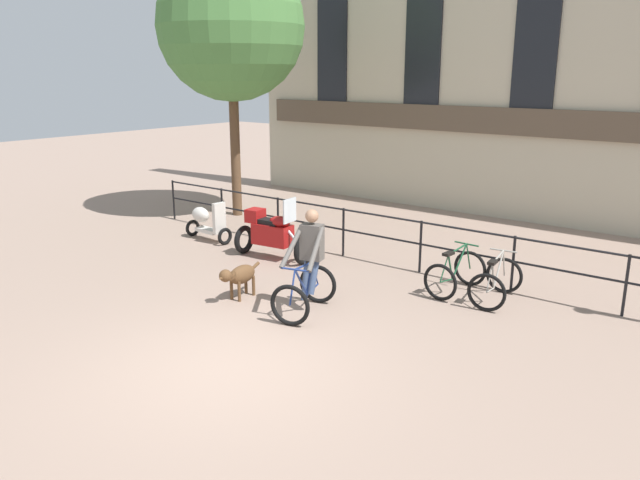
{
  "coord_description": "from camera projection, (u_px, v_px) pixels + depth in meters",
  "views": [
    {
      "loc": [
        5.69,
        -5.33,
        3.88
      ],
      "look_at": [
        -0.69,
        2.86,
        1.05
      ],
      "focal_mm": 35.0,
      "sensor_mm": 36.0,
      "label": 1
    }
  ],
  "objects": [
    {
      "name": "building_facade",
      "position": [
        541.0,
        38.0,
        15.59
      ],
      "size": [
        18.0,
        0.72,
        9.39
      ],
      "color": "#BCB299",
      "rests_on": "ground_plane"
    },
    {
      "name": "parked_bicycle_mid_left",
      "position": [
        496.0,
        282.0,
        10.73
      ],
      "size": [
        0.78,
        1.18,
        0.86
      ],
      "rotation": [
        0.0,
        0.0,
        3.25
      ],
      "color": "black",
      "rests_on": "ground_plane"
    },
    {
      "name": "canal_railing",
      "position": [
        421.0,
        238.0,
        12.22
      ],
      "size": [
        15.05,
        0.05,
        1.05
      ],
      "color": "black",
      "rests_on": "ground_plane"
    },
    {
      "name": "parked_scooter",
      "position": [
        207.0,
        221.0,
        14.64
      ],
      "size": [
        1.3,
        0.48,
        0.96
      ],
      "rotation": [
        0.0,
        0.0,
        1.51
      ],
      "color": "black",
      "rests_on": "ground_plane"
    },
    {
      "name": "tree_canalside_left",
      "position": [
        231.0,
        26.0,
        16.04
      ],
      "size": [
        3.84,
        3.84,
        6.91
      ],
      "color": "brown",
      "rests_on": "ground_plane"
    },
    {
      "name": "ground_plane",
      "position": [
        231.0,
        366.0,
        8.45
      ],
      "size": [
        60.0,
        60.0,
        0.0
      ],
      "primitive_type": "plane",
      "color": "gray"
    },
    {
      "name": "cyclist_with_bike",
      "position": [
        308.0,
        267.0,
        10.22
      ],
      "size": [
        0.95,
        1.3,
        1.7
      ],
      "rotation": [
        0.0,
        0.0,
        0.26
      ],
      "color": "black",
      "rests_on": "ground_plane"
    },
    {
      "name": "dog",
      "position": [
        239.0,
        275.0,
        10.86
      ],
      "size": [
        0.31,
        1.04,
        0.62
      ],
      "rotation": [
        0.0,
        0.0,
        0.05
      ],
      "color": "brown",
      "rests_on": "ground_plane"
    },
    {
      "name": "parked_bicycle_near_lamp",
      "position": [
        455.0,
        274.0,
        11.17
      ],
      "size": [
        0.74,
        1.15,
        0.86
      ],
      "rotation": [
        0.0,
        0.0,
        3.07
      ],
      "color": "black",
      "rests_on": "ground_plane"
    },
    {
      "name": "parked_motorcycle",
      "position": [
        272.0,
        233.0,
        13.17
      ],
      "size": [
        1.72,
        0.8,
        1.35
      ],
      "rotation": [
        0.0,
        0.0,
        1.68
      ],
      "color": "black",
      "rests_on": "ground_plane"
    }
  ]
}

